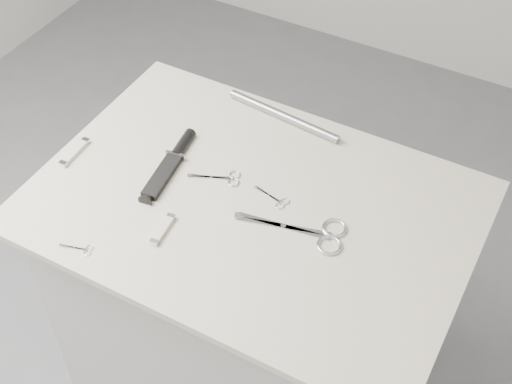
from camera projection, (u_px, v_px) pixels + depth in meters
The scene contains 10 objects.
plinth at pixel (253, 319), 1.97m from camera, with size 0.90×0.60×0.90m, color #B6B6B4.
display_board at pixel (252, 206), 1.63m from camera, with size 1.00×0.70×0.02m, color beige.
large_shears at pixel (314, 233), 1.56m from camera, with size 0.25×0.11×0.01m.
embroidery_scissors_a at pixel (224, 178), 1.68m from camera, with size 0.12×0.08×0.00m.
embroidery_scissors_b at pixel (276, 199), 1.63m from camera, with size 0.09×0.04×0.00m.
tiny_scissors at pixel (81, 249), 1.53m from camera, with size 0.08×0.04×0.00m.
sheathed_knife at pixel (172, 161), 1.71m from camera, with size 0.07×0.24×0.03m.
pocket_knife_a at pixel (75, 152), 1.74m from camera, with size 0.03×0.11×0.01m.
pocket_knife_b at pixel (163, 229), 1.56m from camera, with size 0.03×0.09×0.01m.
metal_rail at pixel (283, 116), 1.82m from camera, with size 0.02×0.02×0.32m, color gray.
Camera 1 is at (0.54, -0.97, 2.11)m, focal length 50.00 mm.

